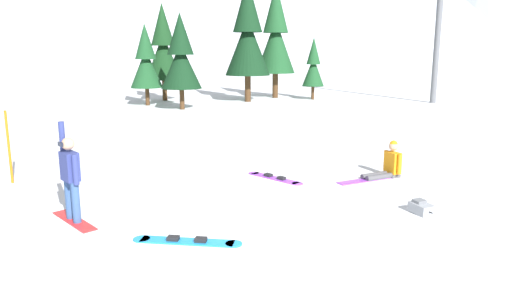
% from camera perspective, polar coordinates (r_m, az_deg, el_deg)
% --- Properties ---
extents(ground_plane, '(800.00, 800.00, 0.00)m').
position_cam_1_polar(ground_plane, '(9.52, -1.28, -8.70)').
color(ground_plane, white).
extents(snowboarder_foreground, '(1.21, 1.28, 1.92)m').
position_cam_1_polar(snowboarder_foreground, '(9.63, -21.55, -3.67)').
color(snowboarder_foreground, red).
rests_on(snowboarder_foreground, ground_plane).
extents(snowboarder_midground, '(1.77, 1.13, 0.97)m').
position_cam_1_polar(snowboarder_midground, '(12.66, 15.60, -2.46)').
color(snowboarder_midground, '#4C4C51').
rests_on(snowboarder_midground, ground_plane).
extents(loose_snowboard_near_left, '(1.46, 1.41, 0.09)m').
position_cam_1_polar(loose_snowboard_near_left, '(12.16, 2.29, -4.12)').
color(loose_snowboard_near_left, '#993FD8').
rests_on(loose_snowboard_near_left, ground_plane).
extents(loose_snowboard_far_spare, '(1.95, 0.57, 0.09)m').
position_cam_1_polar(loose_snowboard_far_spare, '(8.38, -8.34, -11.54)').
color(loose_snowboard_far_spare, '#1E8CD8').
rests_on(loose_snowboard_far_spare, ground_plane).
extents(backpack_grey, '(0.48, 0.55, 0.28)m').
position_cam_1_polar(backpack_grey, '(10.19, 19.35, -7.28)').
color(backpack_grey, gray).
rests_on(backpack_grey, ground_plane).
extents(trail_marker_pole, '(0.06, 0.06, 1.82)m').
position_cam_1_polar(trail_marker_pole, '(13.05, -27.75, -0.36)').
color(trail_marker_pole, orange).
rests_on(trail_marker_pole, ground_plane).
extents(pine_tree_broad, '(1.89, 1.89, 4.78)m').
position_cam_1_polar(pine_tree_broad, '(28.78, -13.20, 9.75)').
color(pine_tree_broad, '#472D19').
rests_on(pine_tree_broad, ground_plane).
extents(pine_tree_leaning, '(2.83, 2.83, 7.61)m').
position_cam_1_polar(pine_tree_leaning, '(30.10, -1.03, 13.03)').
color(pine_tree_leaning, '#472D19').
rests_on(pine_tree_leaning, ground_plane).
extents(pine_tree_tall, '(2.64, 2.64, 7.70)m').
position_cam_1_polar(pine_tree_tall, '(32.60, 2.39, 12.97)').
color(pine_tree_tall, '#472D19').
rests_on(pine_tree_tall, ground_plane).
extents(pine_tree_slender, '(2.23, 2.23, 5.26)m').
position_cam_1_polar(pine_tree_slender, '(26.42, -9.10, 10.36)').
color(pine_tree_slender, '#472D19').
rests_on(pine_tree_slender, ground_plane).
extents(pine_tree_twin, '(2.32, 2.32, 6.18)m').
position_cam_1_polar(pine_tree_twin, '(31.35, -11.18, 11.34)').
color(pine_tree_twin, '#472D19').
rests_on(pine_tree_twin, ground_plane).
extents(pine_tree_young, '(1.44, 1.44, 4.07)m').
position_cam_1_polar(pine_tree_young, '(31.64, 6.96, 9.38)').
color(pine_tree_young, '#472D19').
rests_on(pine_tree_young, ground_plane).
extents(ski_lift_tower, '(3.57, 0.36, 10.32)m').
position_cam_1_polar(ski_lift_tower, '(31.59, 21.38, 15.45)').
color(ski_lift_tower, '#595B60').
rests_on(ski_lift_tower, ground_plane).
extents(peak_central_summit, '(92.57, 92.57, 47.82)m').
position_cam_1_polar(peak_central_summit, '(253.65, 25.98, 15.16)').
color(peak_central_summit, '#8C93A3').
rests_on(peak_central_summit, ground_plane).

